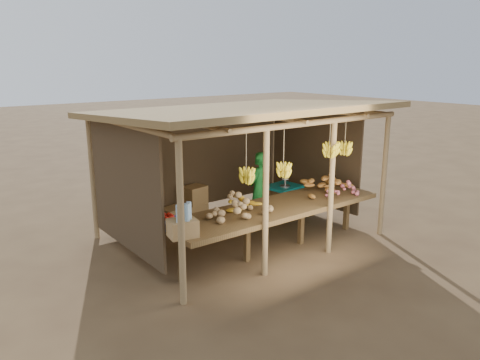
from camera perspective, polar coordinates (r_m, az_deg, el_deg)
ground at (r=8.60m, az=0.00°, el=-6.80°), size 60.00×60.00×0.00m
stall_structure at (r=8.08m, az=0.09°, el=5.91°), size 4.70×3.50×2.43m
counter at (r=7.66m, az=4.37°, el=-3.64°), size 3.90×1.05×0.80m
potato_heap at (r=7.05m, az=0.07°, el=-3.10°), size 1.07×0.66×0.37m
sweet_potato_heap at (r=8.54m, az=10.54°, el=-0.27°), size 1.26×0.96×0.36m
onion_heap at (r=8.36m, az=12.45°, el=-0.71°), size 0.78×0.52×0.35m
banana_pile at (r=7.42m, az=-0.22°, el=-2.28°), size 0.71×0.54×0.35m
tomato_basin at (r=6.72m, az=-8.93°, el=-5.11°), size 0.37×0.37×0.19m
bottle_box at (r=6.33m, az=-7.03°, el=-5.30°), size 0.43×0.37×0.48m
vendor at (r=8.86m, az=2.33°, el=-1.21°), size 0.62×0.51×1.46m
tarp_crate at (r=9.72m, az=5.30°, el=-2.31°), size 0.74×0.66×0.80m
carton_stack at (r=9.23m, az=-6.40°, el=-3.36°), size 0.97×0.42×0.70m
burlap_sacks at (r=8.80m, az=-11.65°, el=-4.81°), size 0.84×0.44×0.59m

